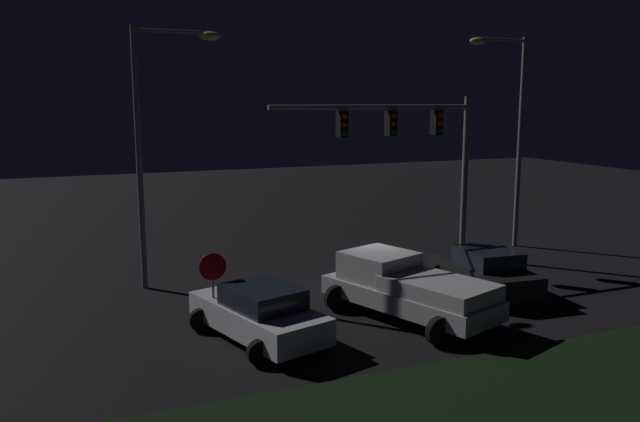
% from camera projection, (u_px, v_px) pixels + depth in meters
% --- Properties ---
extents(ground_plane, '(80.00, 80.00, 0.00)m').
position_uv_depth(ground_plane, '(378.00, 292.00, 21.45)').
color(ground_plane, black).
extents(pickup_truck, '(4.04, 5.76, 1.80)m').
position_uv_depth(pickup_truck, '(404.00, 285.00, 18.80)').
color(pickup_truck, '#B7B7BC').
rests_on(pickup_truck, ground_plane).
extents(car_sedan, '(3.23, 4.73, 1.51)m').
position_uv_depth(car_sedan, '(259.00, 313.00, 17.09)').
color(car_sedan, silver).
rests_on(car_sedan, ground_plane).
extents(car_sedan_far, '(2.72, 4.54, 1.51)m').
position_uv_depth(car_sedan_far, '(484.00, 271.00, 21.37)').
color(car_sedan_far, black).
rests_on(car_sedan_far, ground_plane).
extents(traffic_signal_gantry, '(8.32, 0.56, 6.50)m').
position_uv_depth(traffic_signal_gantry, '(413.00, 139.00, 24.39)').
color(traffic_signal_gantry, slate).
rests_on(traffic_signal_gantry, ground_plane).
extents(street_lamp_left, '(2.95, 0.44, 8.72)m').
position_uv_depth(street_lamp_left, '(156.00, 127.00, 21.24)').
color(street_lamp_left, slate).
rests_on(street_lamp_left, ground_plane).
extents(street_lamp_right, '(2.85, 0.44, 8.97)m').
position_uv_depth(street_lamp_right, '(511.00, 118.00, 27.19)').
color(street_lamp_right, slate).
rests_on(street_lamp_right, ground_plane).
extents(stop_sign, '(0.76, 0.08, 2.23)m').
position_uv_depth(stop_sign, '(213.00, 277.00, 17.57)').
color(stop_sign, slate).
rests_on(stop_sign, ground_plane).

